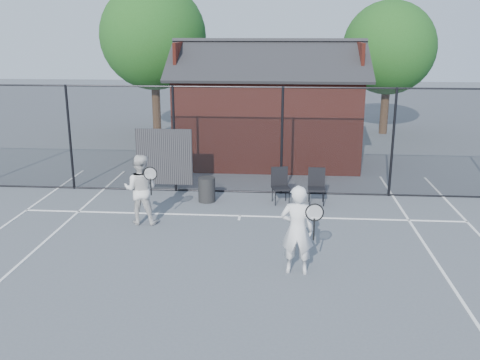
# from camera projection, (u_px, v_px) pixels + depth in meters

# --- Properties ---
(ground) EXTENTS (80.00, 80.00, 0.00)m
(ground) POSITION_uv_depth(u_px,v_px,m) (228.00, 267.00, 10.38)
(ground) COLOR #4E535A
(ground) RESTS_ON ground
(court_lines) EXTENTS (11.02, 18.00, 0.01)m
(court_lines) POSITION_uv_depth(u_px,v_px,m) (220.00, 300.00, 9.10)
(court_lines) COLOR white
(court_lines) RESTS_ON ground
(fence) EXTENTS (22.04, 3.00, 3.00)m
(fence) POSITION_uv_depth(u_px,v_px,m) (235.00, 142.00, 14.80)
(fence) COLOR black
(fence) RESTS_ON ground
(clubhouse) EXTENTS (6.50, 4.36, 4.19)m
(clubhouse) POSITION_uv_depth(u_px,v_px,m) (268.00, 115.00, 18.54)
(clubhouse) COLOR maroon
(clubhouse) RESTS_ON ground
(tree_left) EXTENTS (4.48, 4.48, 6.44)m
(tree_left) POSITION_uv_depth(u_px,v_px,m) (153.00, 36.00, 22.54)
(tree_left) COLOR black
(tree_left) RESTS_ON ground
(tree_right) EXTENTS (3.97, 3.97, 5.70)m
(tree_right) POSITION_uv_depth(u_px,v_px,m) (389.00, 48.00, 22.87)
(tree_right) COLOR black
(tree_right) RESTS_ON ground
(player_front) EXTENTS (0.78, 0.59, 1.72)m
(player_front) POSITION_uv_depth(u_px,v_px,m) (297.00, 230.00, 9.94)
(player_front) COLOR silver
(player_front) RESTS_ON ground
(player_back) EXTENTS (0.91, 0.67, 1.67)m
(player_back) POSITION_uv_depth(u_px,v_px,m) (141.00, 189.00, 12.57)
(player_back) COLOR silver
(player_back) RESTS_ON ground
(chair_left) EXTENTS (0.55, 0.56, 0.93)m
(chair_left) POSITION_uv_depth(u_px,v_px,m) (281.00, 186.00, 14.11)
(chair_left) COLOR black
(chair_left) RESTS_ON ground
(chair_right) EXTENTS (0.45, 0.47, 0.93)m
(chair_right) POSITION_uv_depth(u_px,v_px,m) (317.00, 187.00, 14.04)
(chair_right) COLOR black
(chair_right) RESTS_ON ground
(waste_bin) EXTENTS (0.47, 0.47, 0.67)m
(waste_bin) POSITION_uv_depth(u_px,v_px,m) (207.00, 190.00, 14.30)
(waste_bin) COLOR #252525
(waste_bin) RESTS_ON ground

